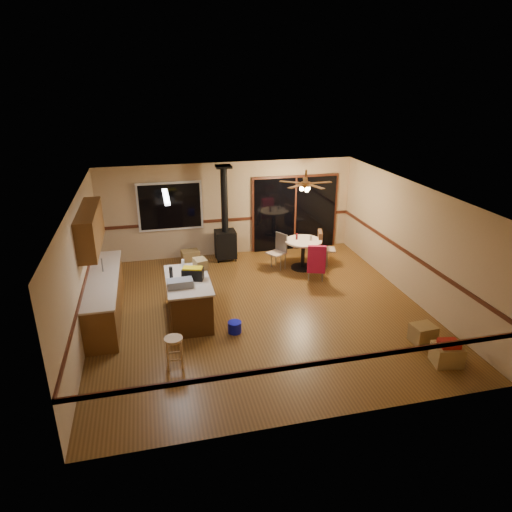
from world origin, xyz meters
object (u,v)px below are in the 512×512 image
object	(u,v)px
chair_right	(321,244)
kitchen_island	(189,299)
bar_stool	(174,353)
toolbox_black	(193,274)
wood_stove	(225,234)
box_under_window	(190,257)
blue_bucket	(235,327)
dining_table	(303,249)
chair_left	(279,247)
box_corner_a	(447,355)
box_corner_b	(423,333)
toolbox_grey	(180,283)
chair_near	(317,259)

from	to	relation	value
chair_right	kitchen_island	bearing A→B (deg)	-150.52
bar_stool	toolbox_black	bearing A→B (deg)	72.00
wood_stove	box_under_window	world-z (taller)	wood_stove
toolbox_black	blue_bucket	size ratio (longest dim) A/B	1.56
wood_stove	blue_bucket	bearing A→B (deg)	-97.33
dining_table	chair_left	bearing A→B (deg)	165.95
bar_stool	blue_bucket	bearing A→B (deg)	36.00
bar_stool	blue_bucket	distance (m)	1.53
box_corner_a	blue_bucket	bearing A→B (deg)	150.96
kitchen_island	blue_bucket	bearing A→B (deg)	-43.68
box_under_window	box_corner_b	size ratio (longest dim) A/B	1.06
chair_left	box_corner_a	distance (m)	5.12
toolbox_grey	blue_bucket	distance (m)	1.38
dining_table	blue_bucket	bearing A→B (deg)	-130.53
chair_left	chair_right	distance (m)	1.13
dining_table	chair_near	size ratio (longest dim) A/B	1.37
kitchen_island	bar_stool	xyz separation A→B (m)	(-0.42, -1.67, -0.16)
bar_stool	chair_left	distance (m)	4.84
bar_stool	box_under_window	size ratio (longest dim) A/B	1.29
box_corner_b	box_under_window	bearing A→B (deg)	128.47
box_under_window	box_corner_b	bearing A→B (deg)	-51.53
toolbox_grey	box_corner_a	size ratio (longest dim) A/B	1.02
blue_bucket	chair_right	xyz separation A→B (m)	(2.88, 2.86, 0.48)
dining_table	toolbox_black	bearing A→B (deg)	-146.54
kitchen_island	chair_right	size ratio (longest dim) A/B	2.40
kitchen_island	toolbox_grey	size ratio (longest dim) A/B	3.41
chair_right	box_corner_a	world-z (taller)	chair_right
box_corner_a	box_corner_b	bearing A→B (deg)	90.42
box_corner_a	box_corner_b	xyz separation A→B (m)	(-0.01, 0.74, -0.01)
chair_near	box_corner_b	xyz separation A→B (m)	(1.04, -3.05, -0.42)
box_corner_b	chair_right	bearing A→B (deg)	97.84
kitchen_island	blue_bucket	size ratio (longest dim) A/B	6.21
toolbox_black	chair_near	world-z (taller)	toolbox_black
box_under_window	toolbox_black	bearing A→B (deg)	-94.08
wood_stove	toolbox_grey	xyz separation A→B (m)	(-1.48, -3.38, 0.25)
kitchen_island	box_under_window	world-z (taller)	kitchen_island
kitchen_island	chair_near	size ratio (longest dim) A/B	2.40
toolbox_grey	box_corner_a	xyz separation A→B (m)	(4.42, -2.35, -0.79)
box_corner_a	box_corner_b	world-z (taller)	box_corner_a
wood_stove	toolbox_grey	distance (m)	3.70
wood_stove	chair_near	distance (m)	2.72
bar_stool	wood_stove	bearing A→B (deg)	69.93
toolbox_grey	box_corner_a	world-z (taller)	toolbox_grey
blue_bucket	dining_table	xyz separation A→B (m)	(2.35, 2.75, 0.42)
toolbox_black	wood_stove	bearing A→B (deg)	68.86
chair_right	chair_left	bearing A→B (deg)	177.56
chair_near	box_corner_b	size ratio (longest dim) A/B	1.63
wood_stove	chair_right	world-z (taller)	wood_stove
chair_left	wood_stove	bearing A→B (deg)	143.83
box_corner_b	chair_near	bearing A→B (deg)	108.78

